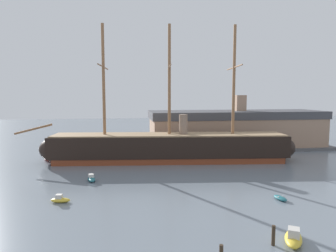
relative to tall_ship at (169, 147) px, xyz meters
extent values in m
cube|color=brown|center=(0.00, 0.00, -3.00)|extent=(57.61, 14.52, 1.48)
cube|color=black|center=(0.00, 0.00, 0.39)|extent=(60.01, 15.13, 5.30)
ellipsoid|color=black|center=(-27.17, 2.88, -0.35)|extent=(11.48, 9.10, 6.79)
ellipsoid|color=black|center=(27.17, -2.88, -0.35)|extent=(11.48, 9.10, 6.79)
cube|color=#9E7F5B|center=(0.00, 0.00, 3.20)|extent=(58.75, 14.29, 0.32)
cylinder|color=#936642|center=(-16.24, 1.72, 16.83)|extent=(0.74, 0.74, 27.58)
cylinder|color=#936642|center=(-16.24, 1.72, 20.14)|extent=(1.80, 14.21, 0.30)
cylinder|color=#936642|center=(0.00, 0.00, 16.83)|extent=(0.74, 0.74, 27.58)
cylinder|color=#936642|center=(0.00, 0.00, 20.14)|extent=(1.80, 14.21, 0.30)
cylinder|color=#936642|center=(16.24, -1.72, 16.83)|extent=(0.74, 0.74, 27.58)
cylinder|color=#936642|center=(16.24, -1.72, 20.14)|extent=(1.80, 14.21, 0.30)
cylinder|color=#936642|center=(-33.80, 3.59, 4.76)|extent=(9.39, 1.52, 2.82)
cylinder|color=gray|center=(3.55, -0.38, 5.70)|extent=(2.12, 2.12, 5.30)
ellipsoid|color=gold|center=(7.57, -44.22, -3.21)|extent=(3.97, 4.89, 1.06)
cube|color=beige|center=(7.41, -44.49, -2.36)|extent=(1.77, 1.83, 1.06)
ellipsoid|color=gold|center=(-21.60, -26.55, -3.38)|extent=(3.27, 1.83, 0.72)
cube|color=beige|center=(-21.81, -26.52, -2.81)|extent=(1.08, 0.99, 0.72)
ellipsoid|color=#236670|center=(13.46, -30.78, -3.41)|extent=(1.73, 2.97, 0.66)
cube|color=#B2ADA3|center=(13.46, -30.78, -3.17)|extent=(1.06, 0.45, 0.10)
ellipsoid|color=#236670|center=(-17.95, -15.32, -3.36)|extent=(2.17, 3.57, 0.78)
cube|color=beige|center=(-18.01, -15.10, -2.74)|extent=(1.13, 1.21, 0.78)
ellipsoid|color=#B22D28|center=(-30.46, 4.38, -3.43)|extent=(3.35, 2.57, 0.63)
cube|color=#4C4C51|center=(-30.60, 4.47, -3.07)|extent=(0.99, 0.90, 0.33)
cylinder|color=silver|center=(-30.32, 4.29, -1.34)|extent=(0.08, 0.08, 3.81)
cylinder|color=#382B1E|center=(5.04, -44.32, -2.58)|extent=(0.41, 0.41, 2.33)
cylinder|color=#382B1E|center=(-1.72, -46.23, -2.96)|extent=(0.42, 0.42, 1.57)
cube|color=#565659|center=(24.34, 16.60, -3.34)|extent=(59.83, 19.16, 0.80)
cube|color=tan|center=(24.34, 16.60, 1.43)|extent=(54.39, 15.97, 8.76)
cube|color=#47474C|center=(24.34, 16.60, 7.00)|extent=(55.48, 16.29, 2.38)
cube|color=tan|center=(25.42, 16.60, 10.70)|extent=(3.20, 3.20, 5.01)
camera|label=1|loc=(-11.52, -74.35, 13.20)|focal=31.86mm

